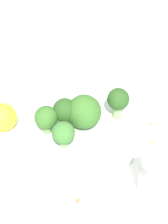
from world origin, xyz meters
TOP-DOWN VIEW (x-y plane):
  - ground_plane at (0.00, 0.00)m, footprint 3.00×3.00m
  - bowl at (0.00, 0.00)m, footprint 0.17×0.17m
  - broccoli_floret_0 at (0.04, -0.04)m, footprint 0.04×0.04m
  - broccoli_floret_1 at (-0.04, 0.03)m, footprint 0.03×0.03m
  - broccoli_floret_2 at (0.02, -0.02)m, footprint 0.04×0.04m
  - broccoli_floret_3 at (0.00, 0.00)m, footprint 0.05×0.05m
  - broccoli_floret_4 at (0.05, -0.00)m, footprint 0.03×0.03m
  - pepper_shaker at (0.03, 0.13)m, footprint 0.04×0.04m
  - lemon_wedge at (0.05, -0.13)m, footprint 0.05×0.05m
  - almond_crumb_0 at (-0.10, 0.07)m, footprint 0.01×0.01m
  - almond_crumb_1 at (0.10, 0.06)m, footprint 0.01×0.01m
  - almond_crumb_2 at (-0.06, 0.09)m, footprint 0.01×0.01m

SIDE VIEW (x-z plane):
  - ground_plane at x=0.00m, z-range 0.00..0.00m
  - almond_crumb_0 at x=-0.10m, z-range 0.00..0.01m
  - almond_crumb_1 at x=0.10m, z-range 0.00..0.01m
  - almond_crumb_2 at x=-0.06m, z-range 0.00..0.01m
  - bowl at x=0.00m, z-range 0.00..0.04m
  - lemon_wedge at x=0.05m, z-range 0.00..0.05m
  - pepper_shaker at x=0.03m, z-range 0.00..0.07m
  - broccoli_floret_4 at x=0.05m, z-range 0.05..0.09m
  - broccoli_floret_3 at x=0.00m, z-range 0.04..0.10m
  - broccoli_floret_0 at x=0.04m, z-range 0.05..0.09m
  - broccoli_floret_2 at x=0.02m, z-range 0.05..0.10m
  - broccoli_floret_1 at x=-0.04m, z-range 0.05..0.10m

